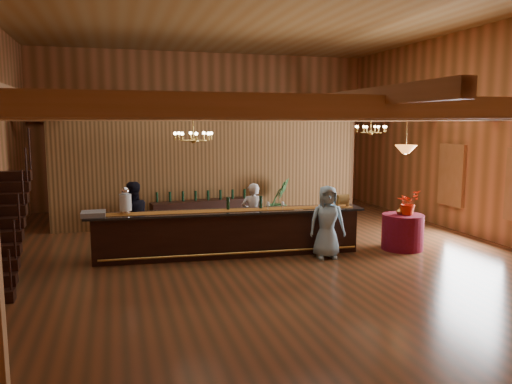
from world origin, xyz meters
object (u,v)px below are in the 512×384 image
object	(u,v)px
staff_second	(132,218)
tasting_bar	(229,233)
raffle_drum	(342,200)
guest	(327,222)
round_table	(402,232)
pendant_lamp	(406,149)
chandelier_right	(371,129)
bartender	(253,215)
beverage_dispenser	(125,201)
floor_plant	(278,202)
backbar_shelf	(202,214)
chandelier_left	(193,136)

from	to	relation	value
staff_second	tasting_bar	bearing A→B (deg)	148.37
raffle_drum	guest	xyz separation A→B (m)	(-0.62, -0.56, -0.40)
round_table	pendant_lamp	bearing A→B (deg)	180.00
raffle_drum	chandelier_right	bearing A→B (deg)	38.48
staff_second	guest	distance (m)	4.44
chandelier_right	guest	size ratio (longest dim) A/B	0.49
pendant_lamp	guest	bearing A→B (deg)	-174.00
chandelier_right	bartender	size ratio (longest dim) A/B	0.51
tasting_bar	beverage_dispenser	distance (m)	2.40
guest	raffle_drum	bearing A→B (deg)	52.33
round_table	bartender	bearing A→B (deg)	159.59
tasting_bar	chandelier_right	world-z (taller)	chandelier_right
raffle_drum	floor_plant	size ratio (longest dim) A/B	0.24
round_table	staff_second	bearing A→B (deg)	168.16
backbar_shelf	staff_second	xyz separation A→B (m)	(-2.02, -2.37, 0.43)
bartender	tasting_bar	bearing A→B (deg)	57.68
beverage_dispenser	round_table	size ratio (longest dim) A/B	0.61
beverage_dispenser	round_table	world-z (taller)	beverage_dispenser
chandelier_right	pendant_lamp	xyz separation A→B (m)	(0.21, -1.32, -0.46)
chandelier_left	pendant_lamp	size ratio (longest dim) A/B	0.89
backbar_shelf	pendant_lamp	distance (m)	5.94
beverage_dispenser	pendant_lamp	bearing A→B (deg)	-6.90
chandelier_right	pendant_lamp	bearing A→B (deg)	-81.14
pendant_lamp	bartender	world-z (taller)	pendant_lamp
round_table	chandelier_left	distance (m)	5.49
tasting_bar	raffle_drum	bearing A→B (deg)	-1.02
raffle_drum	bartender	distance (m)	2.17
staff_second	chandelier_right	bearing A→B (deg)	167.83
chandelier_right	bartender	bearing A→B (deg)	-178.76
beverage_dispenser	chandelier_right	bearing A→B (deg)	5.07
beverage_dispenser	backbar_shelf	world-z (taller)	beverage_dispenser
chandelier_right	pendant_lamp	world-z (taller)	same
round_table	guest	bearing A→B (deg)	-174.00
round_table	chandelier_left	size ratio (longest dim) A/B	1.22
round_table	guest	xyz separation A→B (m)	(-2.06, -0.22, 0.40)
pendant_lamp	guest	distance (m)	2.61
floor_plant	round_table	bearing A→B (deg)	-61.43
chandelier_left	backbar_shelf	bearing A→B (deg)	77.90
beverage_dispenser	bartender	distance (m)	3.10
tasting_bar	pendant_lamp	distance (m)	4.57
round_table	floor_plant	xyz separation A→B (m)	(-1.94, 3.57, 0.28)
tasting_bar	chandelier_left	distance (m)	2.40
chandelier_right	chandelier_left	bearing A→B (deg)	-166.27
raffle_drum	chandelier_right	size ratio (longest dim) A/B	0.42
pendant_lamp	round_table	bearing A→B (deg)	0.00
chandelier_left	staff_second	size ratio (longest dim) A/B	0.47
beverage_dispenser	raffle_drum	bearing A→B (deg)	-4.99
tasting_bar	staff_second	distance (m)	2.25
raffle_drum	floor_plant	world-z (taller)	floor_plant
tasting_bar	bartender	world-z (taller)	bartender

